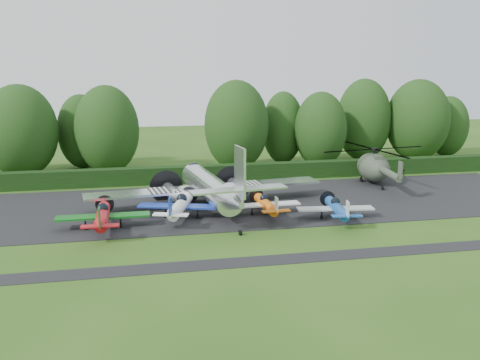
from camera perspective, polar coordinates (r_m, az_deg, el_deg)
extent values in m
plane|color=#284A14|center=(44.47, 0.05, -5.96)|extent=(160.00, 160.00, 0.00)
cube|color=black|center=(53.90, -2.06, -2.67)|extent=(70.00, 18.00, 0.01)
cube|color=black|center=(38.95, 1.82, -8.68)|extent=(70.00, 2.00, 0.00)
cube|color=black|center=(64.47, -3.65, -0.18)|extent=(90.00, 1.60, 2.00)
cylinder|color=white|center=(52.48, -3.24, -0.77)|extent=(2.50, 13.06, 2.50)
cone|color=white|center=(59.57, -4.25, 0.80)|extent=(2.50, 1.63, 2.50)
cone|color=white|center=(44.83, -1.82, -2.33)|extent=(2.50, 3.26, 2.50)
sphere|color=black|center=(58.44, -4.13, 1.12)|extent=(1.63, 1.63, 1.63)
cube|color=white|center=(53.61, -3.41, -0.85)|extent=(23.94, 2.61, 0.24)
cube|color=white|center=(53.17, -8.06, -0.92)|extent=(2.83, 2.72, 0.05)
cube|color=white|center=(54.33, 1.14, -0.51)|extent=(2.83, 2.72, 0.05)
cylinder|color=white|center=(53.95, -7.16, -1.14)|extent=(1.20, 3.48, 1.20)
cylinder|color=white|center=(54.87, 0.11, -0.81)|extent=(1.20, 3.48, 1.20)
cylinder|color=black|center=(56.33, -7.35, -0.57)|extent=(3.48, 0.03, 3.48)
cylinder|color=black|center=(57.21, -0.38, -0.26)|extent=(3.48, 0.03, 3.48)
cube|color=white|center=(43.71, -1.64, -1.10)|extent=(8.16, 1.52, 0.15)
cube|color=white|center=(43.07, -1.58, 0.77)|extent=(0.20, 2.39, 4.14)
cylinder|color=black|center=(53.82, -7.09, -2.49)|extent=(0.27, 0.98, 0.98)
cylinder|color=black|center=(54.74, 0.20, -2.13)|extent=(0.27, 0.98, 0.98)
cylinder|color=black|center=(44.28, -1.52, -5.78)|extent=(0.20, 0.48, 0.48)
cylinder|color=#B5101A|center=(46.98, -14.45, -3.76)|extent=(1.09, 6.25, 1.09)
sphere|color=black|center=(47.50, -14.45, -2.94)|extent=(0.96, 0.96, 0.96)
cube|color=#0E6116|center=(47.57, -14.41, -3.77)|extent=(7.96, 1.48, 0.16)
cube|color=#B5101A|center=(43.31, -14.71, -4.76)|extent=(2.96, 0.80, 0.11)
cube|color=#0E6116|center=(42.99, -14.77, -3.86)|extent=(0.11, 0.91, 1.48)
cylinder|color=black|center=(50.87, -14.23, -2.51)|extent=(1.71, 0.02, 1.71)
cylinder|color=black|center=(47.71, -16.14, -4.92)|extent=(0.16, 0.50, 0.50)
cylinder|color=black|center=(47.54, -12.58, -4.79)|extent=(0.16, 0.50, 0.50)
cylinder|color=black|center=(50.11, -14.23, -4.01)|extent=(0.14, 0.45, 0.45)
cylinder|color=white|center=(48.94, -6.38, -2.77)|extent=(1.10, 6.32, 1.10)
sphere|color=black|center=(49.47, -6.47, -1.99)|extent=(0.97, 0.97, 0.97)
cube|color=#1B38A3|center=(49.54, -6.44, -2.79)|extent=(8.05, 1.49, 0.16)
cube|color=white|center=(45.22, -5.96, -3.66)|extent=(2.99, 0.80, 0.11)
cube|color=#1B38A3|center=(44.91, -5.97, -2.78)|extent=(0.11, 0.92, 1.49)
cylinder|color=black|center=(52.88, -6.78, -1.63)|extent=(1.72, 0.02, 1.72)
cylinder|color=black|center=(49.46, -8.12, -3.93)|extent=(0.16, 0.51, 0.51)
cylinder|color=black|center=(49.70, -4.67, -3.77)|extent=(0.16, 0.51, 0.51)
cylinder|color=black|center=(52.10, -6.65, -3.07)|extent=(0.14, 0.46, 0.46)
cylinder|color=orange|center=(50.00, 2.78, -2.62)|extent=(0.93, 5.34, 0.93)
sphere|color=black|center=(50.43, 2.63, -1.97)|extent=(0.82, 0.82, 0.82)
cube|color=white|center=(50.49, 2.65, -2.64)|extent=(6.80, 1.26, 0.14)
cube|color=orange|center=(46.94, 3.74, -3.32)|extent=(2.53, 0.68, 0.10)
cube|color=white|center=(46.68, 3.78, -2.61)|extent=(0.10, 0.78, 1.26)
cylinder|color=black|center=(53.24, 1.88, -1.67)|extent=(1.46, 0.02, 1.46)
cylinder|color=black|center=(50.22, 1.29, -3.59)|extent=(0.14, 0.43, 0.43)
cylinder|color=black|center=(50.82, 4.08, -3.43)|extent=(0.14, 0.43, 0.43)
cylinder|color=black|center=(52.60, 2.10, -2.88)|extent=(0.12, 0.39, 0.39)
cylinder|color=#1A509F|center=(49.27, 10.29, -2.99)|extent=(0.96, 5.51, 0.96)
sphere|color=black|center=(49.69, 10.06, -2.31)|extent=(0.84, 0.84, 0.84)
cube|color=silver|center=(49.76, 10.08, -3.01)|extent=(7.01, 1.30, 0.14)
cube|color=#1A509F|center=(46.27, 11.80, -3.74)|extent=(2.60, 0.70, 0.10)
cube|color=silver|center=(46.00, 11.89, -3.00)|extent=(0.10, 0.80, 1.30)
cylinder|color=black|center=(52.47, 8.87, -1.99)|extent=(1.50, 0.02, 1.50)
cylinder|color=black|center=(49.33, 8.71, -4.03)|extent=(0.14, 0.44, 0.44)
cylinder|color=black|center=(50.27, 11.51, -3.82)|extent=(0.14, 0.44, 0.44)
cylinder|color=black|center=(51.86, 9.20, -3.25)|extent=(0.12, 0.40, 0.40)
ellipsoid|color=#333B2D|center=(64.90, 14.03, 1.34)|extent=(3.42, 6.27, 3.28)
cylinder|color=#333B2D|center=(60.51, 16.03, 0.76)|extent=(0.77, 6.58, 0.77)
cube|color=#333B2D|center=(57.39, 17.62, 1.04)|extent=(0.13, 0.99, 1.75)
cylinder|color=black|center=(64.61, 14.11, 2.77)|extent=(0.33, 0.33, 0.88)
cylinder|color=black|center=(64.54, 14.13, 3.20)|extent=(0.77, 0.77, 0.27)
cylinder|color=black|center=(64.54, 14.13, 3.20)|extent=(13.15, 13.15, 0.07)
cube|color=#333B2D|center=(63.90, 14.42, 2.30)|extent=(0.99, 2.19, 0.77)
ellipsoid|color=black|center=(66.44, 13.39, 1.72)|extent=(2.08, 2.08, 1.87)
cylinder|color=black|center=(65.55, 12.76, 0.04)|extent=(0.20, 0.61, 0.61)
cylinder|color=black|center=(66.46, 14.49, 0.12)|extent=(0.20, 0.61, 0.61)
cylinder|color=black|center=(62.17, 15.32, -0.81)|extent=(0.18, 0.53, 0.53)
cylinder|color=#3F3326|center=(70.83, 15.51, 0.98)|extent=(0.11, 0.11, 1.08)
cylinder|color=#3F3326|center=(72.08, 17.42, 1.05)|extent=(0.11, 0.11, 1.08)
cube|color=beige|center=(71.33, 16.50, 1.51)|extent=(2.88, 0.07, 0.90)
cylinder|color=black|center=(76.23, 4.55, 3.04)|extent=(0.70, 0.70, 3.33)
ellipsoid|color=#1B3B12|center=(75.75, 4.60, 5.59)|extent=(5.87, 5.87, 10.16)
cylinder|color=black|center=(87.97, 21.12, 3.38)|extent=(0.70, 0.70, 2.99)
ellipsoid|color=#1B3B12|center=(87.58, 21.27, 5.37)|extent=(6.17, 6.17, 9.13)
cylinder|color=black|center=(80.38, 12.90, 3.45)|extent=(0.70, 0.70, 3.87)
ellipsoid|color=#1B3B12|center=(79.88, 13.04, 6.27)|extent=(7.83, 7.83, 11.84)
cylinder|color=black|center=(71.05, -0.38, 2.62)|extent=(0.70, 0.70, 3.89)
ellipsoid|color=#1B3B12|center=(70.49, -0.39, 5.83)|extent=(8.46, 8.46, 11.90)
cylinder|color=black|center=(82.50, 18.23, 3.35)|extent=(0.70, 0.70, 3.85)
ellipsoid|color=#1B3B12|center=(82.02, 18.42, 6.08)|extent=(9.09, 9.09, 11.77)
cylinder|color=black|center=(75.60, -16.39, 2.47)|extent=(0.70, 0.70, 3.26)
ellipsoid|color=#1B3B12|center=(75.12, -16.55, 4.99)|extent=(6.35, 6.35, 9.97)
cylinder|color=black|center=(72.09, -22.13, 1.80)|extent=(0.70, 0.70, 3.77)
ellipsoid|color=#1B3B12|center=(71.54, -22.38, 4.85)|extent=(9.05, 9.05, 11.53)
cylinder|color=black|center=(70.83, -13.85, 2.15)|extent=(0.70, 0.70, 3.71)
ellipsoid|color=#1B3B12|center=(70.28, -14.01, 5.21)|extent=(8.12, 8.12, 11.33)
cylinder|color=black|center=(74.09, 8.50, 2.68)|extent=(0.70, 0.70, 3.36)
ellipsoid|color=#1B3B12|center=(73.59, 8.59, 5.33)|extent=(7.12, 7.12, 10.27)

